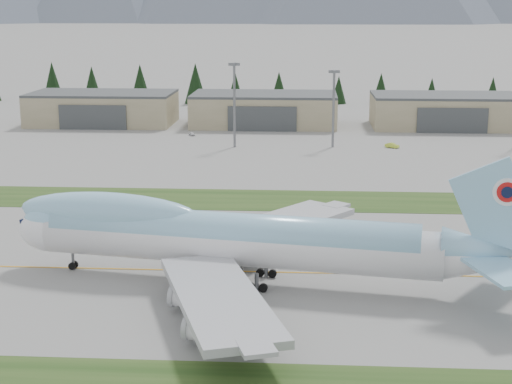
# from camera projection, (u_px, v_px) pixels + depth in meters

# --- Properties ---
(ground) EXTENTS (7000.00, 7000.00, 0.00)m
(ground) POSITION_uv_depth(u_px,v_px,m) (311.00, 273.00, 117.27)
(ground) COLOR gray
(ground) RESTS_ON ground
(grass_strip_far) EXTENTS (400.00, 18.00, 0.08)m
(grass_strip_far) POSITION_uv_depth(u_px,v_px,m) (310.00, 201.00, 160.98)
(grass_strip_far) COLOR #223F16
(grass_strip_far) RESTS_ON ground
(taxiway_line_main) EXTENTS (400.00, 0.40, 0.02)m
(taxiway_line_main) POSITION_uv_depth(u_px,v_px,m) (311.00, 273.00, 117.27)
(taxiway_line_main) COLOR orange
(taxiway_line_main) RESTS_ON ground
(boeing_747_freighter) EXTENTS (76.74, 65.04, 20.12)m
(boeing_747_freighter) POSITION_uv_depth(u_px,v_px,m) (232.00, 238.00, 112.04)
(boeing_747_freighter) COLOR white
(boeing_747_freighter) RESTS_ON ground
(hangar_left) EXTENTS (48.00, 26.60, 10.80)m
(hangar_left) POSITION_uv_depth(u_px,v_px,m) (103.00, 108.00, 265.94)
(hangar_left) COLOR gray
(hangar_left) RESTS_ON ground
(hangar_center) EXTENTS (48.00, 26.60, 10.80)m
(hangar_center) POSITION_uv_depth(u_px,v_px,m) (264.00, 109.00, 262.54)
(hangar_center) COLOR gray
(hangar_center) RESTS_ON ground
(hangar_right) EXTENTS (48.00, 26.60, 10.80)m
(hangar_right) POSITION_uv_depth(u_px,v_px,m) (445.00, 111.00, 258.83)
(hangar_right) COLOR gray
(hangar_right) RESTS_ON ground
(floodlight_masts) EXTENTS (103.85, 8.46, 24.86)m
(floodlight_masts) POSITION_uv_depth(u_px,v_px,m) (421.00, 91.00, 218.57)
(floodlight_masts) COLOR slate
(floodlight_masts) RESTS_ON ground
(service_vehicle_a) EXTENTS (2.66, 3.28, 1.05)m
(service_vehicle_a) POSITION_uv_depth(u_px,v_px,m) (192.00, 136.00, 242.64)
(service_vehicle_a) COLOR silver
(service_vehicle_a) RESTS_ON ground
(service_vehicle_b) EXTENTS (4.23, 3.54, 1.36)m
(service_vehicle_b) POSITION_uv_depth(u_px,v_px,m) (392.00, 148.00, 221.58)
(service_vehicle_b) COLOR #BFD735
(service_vehicle_b) RESTS_ON ground
(conifer_belt) EXTENTS (272.17, 15.00, 16.56)m
(conifer_belt) POSITION_uv_depth(u_px,v_px,m) (303.00, 86.00, 321.34)
(conifer_belt) COLOR black
(conifer_belt) RESTS_ON ground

